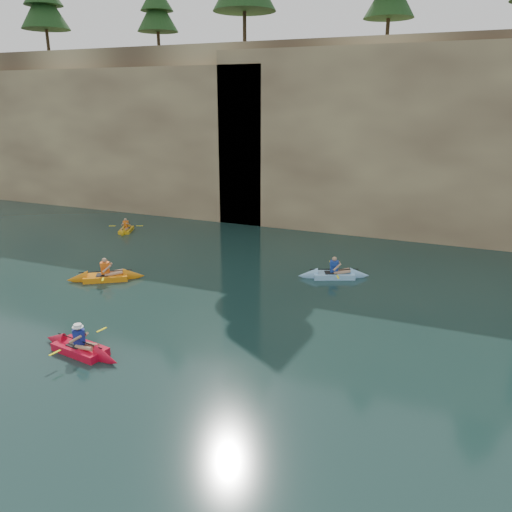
% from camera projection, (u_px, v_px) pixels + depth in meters
% --- Properties ---
extents(ground, '(160.00, 160.00, 0.00)m').
position_uv_depth(ground, '(192.00, 458.00, 11.82)').
color(ground, black).
rests_on(ground, ground).
extents(cliff, '(70.00, 16.00, 12.00)m').
position_uv_depth(cliff, '(394.00, 129.00, 36.38)').
color(cliff, tan).
rests_on(cliff, ground).
extents(cliff_slab_west, '(26.00, 2.40, 10.56)m').
position_uv_depth(cliff_slab_west, '(107.00, 138.00, 37.47)').
color(cliff_slab_west, tan).
rests_on(cliff_slab_west, ground).
extents(cliff_slab_center, '(24.00, 2.40, 11.40)m').
position_uv_depth(cliff_slab_center, '(410.00, 142.00, 29.23)').
color(cliff_slab_center, tan).
rests_on(cliff_slab_center, ground).
extents(sea_cave_west, '(4.50, 1.00, 4.00)m').
position_uv_depth(sea_cave_west, '(127.00, 185.00, 37.15)').
color(sea_cave_west, black).
rests_on(sea_cave_west, ground).
extents(sea_cave_center, '(3.50, 1.00, 3.20)m').
position_uv_depth(sea_cave_center, '(307.00, 205.00, 32.11)').
color(sea_cave_center, black).
rests_on(sea_cave_center, ground).
extents(main_kayaker, '(3.53, 2.33, 1.29)m').
position_uv_depth(main_kayaker, '(80.00, 348.00, 16.65)').
color(main_kayaker, red).
rests_on(main_kayaker, ground).
extents(kayaker_orange, '(3.40, 2.61, 1.35)m').
position_uv_depth(kayaker_orange, '(106.00, 277.00, 23.33)').
color(kayaker_orange, orange).
rests_on(kayaker_orange, ground).
extents(kayaker_yellow, '(2.02, 2.69, 1.08)m').
position_uv_depth(kayaker_yellow, '(126.00, 230.00, 31.85)').
color(kayaker_yellow, gold).
rests_on(kayaker_yellow, ground).
extents(kayaker_ltblue_mid, '(3.42, 2.35, 1.29)m').
position_uv_depth(kayaker_ltblue_mid, '(334.00, 275.00, 23.64)').
color(kayaker_ltblue_mid, '#92C9F4').
rests_on(kayaker_ltblue_mid, ground).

